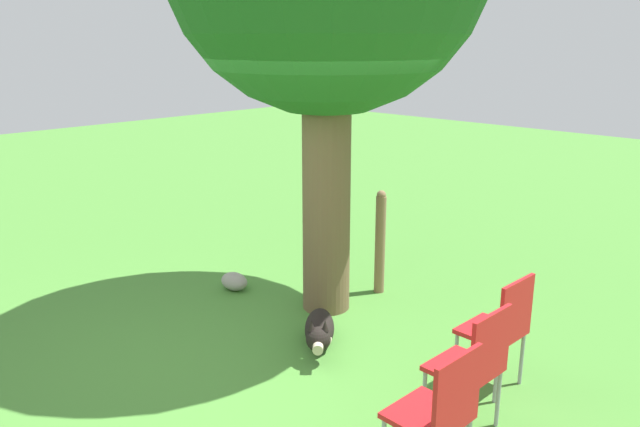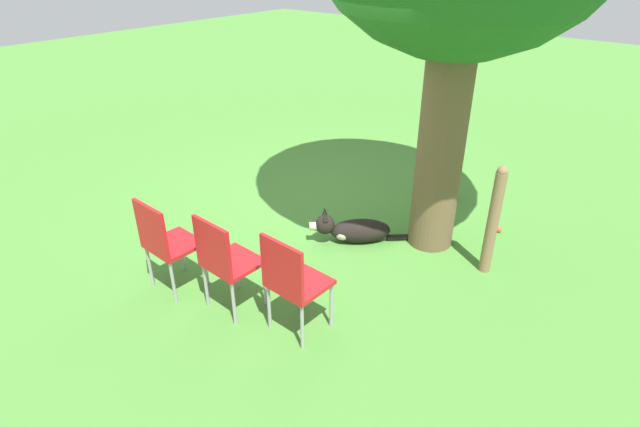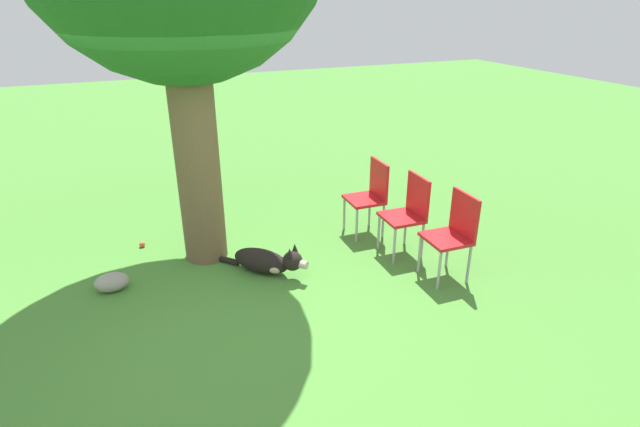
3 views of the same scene
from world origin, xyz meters
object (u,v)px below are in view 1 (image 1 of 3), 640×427
object	(u,v)px
red_chair_0	(440,409)
tennis_ball	(314,274)
red_chair_2	(502,325)
red_chair_1	(475,361)
dog	(319,331)
fence_post	(380,242)

from	to	relation	value
red_chair_0	tennis_ball	xyz separation A→B (m)	(-3.00, 1.99, -0.51)
red_chair_2	red_chair_1	bearing A→B (deg)	104.67
red_chair_0	red_chair_2	xyz separation A→B (m)	(-0.29, 1.29, 0.00)
dog	fence_post	bearing A→B (deg)	153.97
fence_post	red_chair_0	world-z (taller)	fence_post
red_chair_0	fence_post	bearing A→B (deg)	-42.82
dog	red_chair_1	xyz separation A→B (m)	(1.64, -0.17, 0.40)
tennis_ball	red_chair_1	bearing A→B (deg)	-25.24
fence_post	red_chair_1	xyz separation A→B (m)	(2.04, -1.52, -0.03)
tennis_ball	dog	bearing A→B (deg)	-43.95
dog	tennis_ball	world-z (taller)	dog
fence_post	red_chair_0	bearing A→B (deg)	-44.76
red_chair_2	red_chair_0	bearing A→B (deg)	104.67
dog	red_chair_1	distance (m)	1.70
dog	red_chair_0	size ratio (longest dim) A/B	0.96
red_chair_1	tennis_ball	bearing A→B (deg)	-23.30
red_chair_0	dog	bearing A→B (deg)	-22.68
dog	red_chair_1	world-z (taller)	red_chair_1
red_chair_2	fence_post	bearing A→B (deg)	-22.95
tennis_ball	red_chair_0	bearing A→B (deg)	-33.54
dog	red_chair_2	bearing A→B (deg)	64.92
fence_post	tennis_ball	size ratio (longest dim) A/B	16.70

